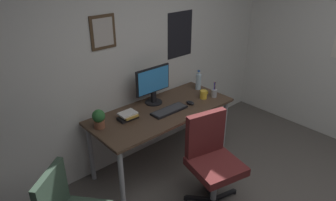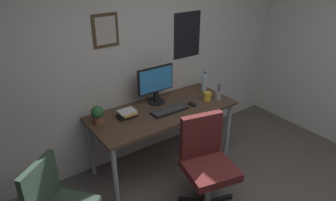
% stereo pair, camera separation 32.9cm
% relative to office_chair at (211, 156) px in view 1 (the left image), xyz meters
% --- Properties ---
extents(wall_back, '(4.40, 0.10, 2.60)m').
position_rel_office_chair_xyz_m(wall_back, '(0.04, 1.20, 0.77)').
color(wall_back, silver).
rests_on(wall_back, ground_plane).
extents(desk, '(1.65, 0.71, 0.73)m').
position_rel_office_chair_xyz_m(desk, '(0.02, 0.76, 0.13)').
color(desk, '#4C3828').
rests_on(desk, ground_plane).
extents(office_chair, '(0.58, 0.58, 0.95)m').
position_rel_office_chair_xyz_m(office_chair, '(0.00, 0.00, 0.00)').
color(office_chair, '#591E1E').
rests_on(office_chair, ground_plane).
extents(monitor, '(0.46, 0.20, 0.43)m').
position_rel_office_chair_xyz_m(monitor, '(0.06, 0.96, 0.44)').
color(monitor, black).
rests_on(monitor, desk).
extents(keyboard, '(0.43, 0.15, 0.03)m').
position_rel_office_chair_xyz_m(keyboard, '(0.06, 0.68, 0.22)').
color(keyboard, black).
rests_on(keyboard, desk).
extents(computer_mouse, '(0.06, 0.11, 0.04)m').
position_rel_office_chair_xyz_m(computer_mouse, '(0.36, 0.65, 0.22)').
color(computer_mouse, black).
rests_on(computer_mouse, desk).
extents(water_bottle, '(0.07, 0.07, 0.25)m').
position_rel_office_chair_xyz_m(water_bottle, '(0.74, 0.89, 0.31)').
color(water_bottle, silver).
rests_on(water_bottle, desk).
extents(coffee_mug_near, '(0.12, 0.09, 0.10)m').
position_rel_office_chair_xyz_m(coffee_mug_near, '(0.59, 0.66, 0.25)').
color(coffee_mug_near, yellow).
rests_on(coffee_mug_near, desk).
extents(potted_plant, '(0.13, 0.13, 0.19)m').
position_rel_office_chair_xyz_m(potted_plant, '(-0.69, 0.89, 0.31)').
color(potted_plant, brown).
rests_on(potted_plant, desk).
extents(pen_cup, '(0.07, 0.07, 0.20)m').
position_rel_office_chair_xyz_m(pen_cup, '(0.71, 0.60, 0.26)').
color(pen_cup, '#9EA0A5').
rests_on(pen_cup, desk).
extents(book_stack_left, '(0.21, 0.17, 0.07)m').
position_rel_office_chair_xyz_m(book_stack_left, '(-0.38, 0.84, 0.24)').
color(book_stack_left, black).
rests_on(book_stack_left, desk).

